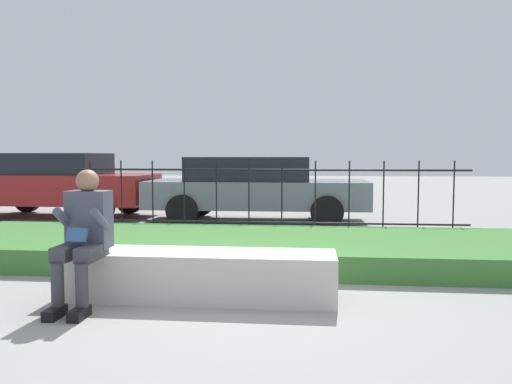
% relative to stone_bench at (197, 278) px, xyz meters
% --- Properties ---
extents(ground_plane, '(60.00, 60.00, 0.00)m').
position_rel_stone_bench_xyz_m(ground_plane, '(0.35, 0.00, -0.21)').
color(ground_plane, gray).
extents(stone_bench, '(2.67, 0.59, 0.46)m').
position_rel_stone_bench_xyz_m(stone_bench, '(0.00, 0.00, 0.00)').
color(stone_bench, beige).
rests_on(stone_bench, ground_plane).
extents(person_seated_reader, '(0.42, 0.73, 1.26)m').
position_rel_stone_bench_xyz_m(person_seated_reader, '(-0.98, -0.33, 0.49)').
color(person_seated_reader, black).
rests_on(person_seated_reader, ground_plane).
extents(grass_berm, '(8.72, 2.39, 0.30)m').
position_rel_stone_bench_xyz_m(grass_berm, '(0.35, 1.90, -0.06)').
color(grass_berm, '#3D7533').
rests_on(grass_berm, ground_plane).
extents(iron_fence, '(6.72, 0.03, 1.31)m').
position_rel_stone_bench_xyz_m(iron_fence, '(0.35, 3.68, 0.48)').
color(iron_fence, black).
rests_on(iron_fence, ground_plane).
extents(car_parked_left, '(4.29, 1.97, 1.45)m').
position_rel_stone_bench_xyz_m(car_parked_left, '(-4.58, 6.06, 0.56)').
color(car_parked_left, maroon).
rests_on(car_parked_left, ground_plane).
extents(car_parked_center, '(4.57, 1.99, 1.37)m').
position_rel_stone_bench_xyz_m(car_parked_center, '(-0.04, 5.72, 0.52)').
color(car_parked_center, slate).
rests_on(car_parked_center, ground_plane).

